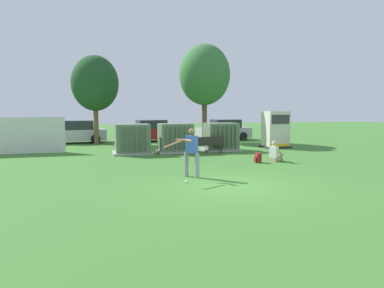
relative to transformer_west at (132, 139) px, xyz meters
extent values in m
plane|color=#3D752D|center=(2.23, -8.77, -0.79)|extent=(96.00, 96.00, 0.00)
cube|color=silver|center=(-5.97, 1.73, 0.21)|extent=(4.80, 0.12, 2.00)
cube|color=#9E9B93|center=(0.00, 0.01, -0.73)|extent=(2.10, 1.70, 0.12)
cube|color=#607A5B|center=(0.00, 0.01, 0.08)|extent=(1.80, 1.40, 1.50)
cube|color=#52684E|center=(-0.64, -0.75, 0.08)|extent=(0.06, 0.12, 1.27)
cube|color=#52684E|center=(-0.38, -0.75, 0.08)|extent=(0.06, 0.12, 1.27)
cube|color=#52684E|center=(-0.13, -0.75, 0.08)|extent=(0.06, 0.12, 1.27)
cube|color=#52684E|center=(0.13, -0.75, 0.08)|extent=(0.06, 0.12, 1.27)
cube|color=#52684E|center=(0.38, -0.75, 0.08)|extent=(0.06, 0.12, 1.27)
cube|color=#52684E|center=(0.64, -0.75, 0.08)|extent=(0.06, 0.12, 1.27)
cube|color=#9E9B93|center=(2.41, 0.08, -0.73)|extent=(2.10, 1.70, 0.12)
cube|color=#607A5B|center=(2.41, 0.08, 0.08)|extent=(1.80, 1.40, 1.50)
cube|color=#52684E|center=(1.77, -0.68, 0.08)|extent=(0.06, 0.12, 1.27)
cube|color=#52684E|center=(2.03, -0.68, 0.08)|extent=(0.06, 0.12, 1.27)
cube|color=#52684E|center=(2.28, -0.68, 0.08)|extent=(0.06, 0.12, 1.27)
cube|color=#52684E|center=(2.54, -0.68, 0.08)|extent=(0.06, 0.12, 1.27)
cube|color=#52684E|center=(2.79, -0.68, 0.08)|extent=(0.06, 0.12, 1.27)
cube|color=#52684E|center=(3.05, -0.68, 0.08)|extent=(0.06, 0.12, 1.27)
cube|color=#9E9B93|center=(5.16, 0.14, -0.73)|extent=(2.10, 1.70, 0.12)
cube|color=#607A5B|center=(5.16, 0.14, 0.08)|extent=(1.80, 1.40, 1.50)
cube|color=#52684E|center=(4.52, -0.62, 0.08)|extent=(0.06, 0.12, 1.27)
cube|color=#52684E|center=(4.78, -0.62, 0.08)|extent=(0.06, 0.12, 1.27)
cube|color=#52684E|center=(5.03, -0.62, 0.08)|extent=(0.06, 0.12, 1.27)
cube|color=#52684E|center=(5.29, -0.62, 0.08)|extent=(0.06, 0.12, 1.27)
cube|color=#52684E|center=(5.54, -0.62, 0.08)|extent=(0.06, 0.12, 1.27)
cube|color=#52684E|center=(5.80, -0.62, 0.08)|extent=(0.06, 0.12, 1.27)
cube|color=#262626|center=(9.06, 0.73, -0.74)|extent=(1.60, 1.40, 0.10)
cube|color=beige|center=(9.06, 0.73, 0.41)|extent=(1.40, 1.20, 2.20)
cube|color=#383838|center=(9.06, 0.11, 1.02)|extent=(1.19, 0.04, 0.55)
cube|color=yellow|center=(9.06, 0.11, -0.59)|extent=(1.33, 0.04, 0.16)
cube|color=#2D2823|center=(4.05, -0.77, -0.34)|extent=(1.81, 0.43, 0.05)
cube|color=#2D2823|center=(4.05, -0.95, -0.09)|extent=(1.80, 0.07, 0.44)
cylinder|color=#2D2823|center=(3.29, -0.62, -0.58)|extent=(0.06, 0.06, 0.42)
cylinder|color=#2D2823|center=(4.82, -0.64, -0.58)|extent=(0.06, 0.06, 0.42)
cylinder|color=#2D2823|center=(3.28, -0.90, -0.58)|extent=(0.06, 0.06, 0.42)
cylinder|color=#2D2823|center=(4.81, -0.92, -0.58)|extent=(0.06, 0.06, 0.42)
cylinder|color=gray|center=(1.52, -7.23, -0.35)|extent=(0.16, 0.16, 0.88)
cylinder|color=gray|center=(1.23, -6.85, -0.35)|extent=(0.16, 0.16, 0.88)
cube|color=#3359B2|center=(1.38, -7.04, 0.39)|extent=(0.43, 0.46, 0.60)
sphere|color=brown|center=(1.38, -7.04, 0.84)|extent=(0.23, 0.23, 0.23)
cylinder|color=brown|center=(1.14, -7.34, 0.55)|extent=(0.25, 0.54, 0.09)
cylinder|color=brown|center=(1.03, -7.20, 0.55)|extent=(0.50, 0.37, 0.09)
cylinder|color=#A5723F|center=(0.54, -7.68, 0.48)|extent=(0.71, 0.57, 0.21)
sphere|color=#A5723F|center=(0.88, -7.42, 0.55)|extent=(0.08, 0.08, 0.08)
sphere|color=white|center=(0.95, -7.93, -0.74)|extent=(0.09, 0.09, 0.09)
cube|color=tan|center=(6.01, -4.59, -0.69)|extent=(0.37, 0.41, 0.20)
cube|color=white|center=(6.01, -4.59, -0.33)|extent=(0.36, 0.42, 0.52)
sphere|color=#DBAD89|center=(6.01, -4.59, 0.06)|extent=(0.22, 0.22, 0.22)
cylinder|color=tan|center=(6.16, -4.39, -0.57)|extent=(0.46, 0.33, 0.13)
cylinder|color=tan|center=(6.36, -4.29, -0.56)|extent=(0.32, 0.24, 0.46)
cylinder|color=tan|center=(6.25, -4.57, -0.57)|extent=(0.46, 0.33, 0.13)
cylinder|color=tan|center=(6.45, -4.46, -0.56)|extent=(0.32, 0.24, 0.46)
cylinder|color=#DBAD89|center=(6.09, -4.28, -0.37)|extent=(0.40, 0.26, 0.32)
cylinder|color=#DBAD89|center=(6.31, -4.69, -0.37)|extent=(0.40, 0.26, 0.32)
cube|color=maroon|center=(5.18, -4.66, -0.57)|extent=(0.22, 0.33, 0.44)
cube|color=maroon|center=(5.05, -4.65, -0.63)|extent=(0.07, 0.23, 0.22)
cylinder|color=brown|center=(-1.89, 6.00, 0.51)|extent=(0.32, 0.32, 2.60)
ellipsoid|color=#1E4723|center=(-1.89, 6.00, 3.42)|extent=(3.20, 3.20, 3.80)
cylinder|color=brown|center=(5.96, 5.81, 0.75)|extent=(0.38, 0.38, 3.07)
ellipsoid|color=#387038|center=(5.96, 5.81, 4.19)|extent=(3.78, 3.78, 4.49)
cylinder|color=black|center=(-7.95, 6.16, -0.47)|extent=(0.66, 0.31, 0.64)
cylinder|color=black|center=(-7.71, 7.85, -0.47)|extent=(0.66, 0.31, 0.64)
cube|color=#B2B2B7|center=(-3.35, 7.19, -0.21)|extent=(4.36, 2.14, 0.80)
cube|color=#262B33|center=(-3.20, 7.21, 0.51)|extent=(2.26, 1.78, 0.64)
cylinder|color=black|center=(-4.55, 6.21, -0.47)|extent=(0.66, 0.29, 0.64)
cylinder|color=black|center=(-4.73, 7.90, -0.47)|extent=(0.66, 0.29, 0.64)
cylinder|color=black|center=(-1.96, 6.49, -0.47)|extent=(0.66, 0.29, 0.64)
cylinder|color=black|center=(-2.15, 8.18, -0.47)|extent=(0.66, 0.29, 0.64)
cube|color=maroon|center=(2.01, 7.17, -0.21)|extent=(4.36, 2.14, 0.80)
cube|color=#262B33|center=(2.16, 7.19, 0.51)|extent=(2.26, 1.78, 0.64)
cylinder|color=black|center=(0.80, 6.18, -0.47)|extent=(0.66, 0.29, 0.64)
cylinder|color=black|center=(0.62, 7.87, -0.47)|extent=(0.66, 0.29, 0.64)
cylinder|color=black|center=(3.39, 6.46, -0.47)|extent=(0.66, 0.29, 0.64)
cylinder|color=black|center=(3.21, 8.15, -0.47)|extent=(0.66, 0.29, 0.64)
cube|color=#B2B2B7|center=(7.89, 6.79, -0.21)|extent=(4.31, 2.00, 0.80)
cube|color=#262B33|center=(8.04, 6.80, 0.51)|extent=(2.21, 1.71, 0.64)
cylinder|color=black|center=(6.66, 5.85, -0.47)|extent=(0.65, 0.27, 0.64)
cylinder|color=black|center=(6.53, 7.54, -0.47)|extent=(0.65, 0.27, 0.64)
cylinder|color=black|center=(9.25, 6.04, -0.47)|extent=(0.65, 0.27, 0.64)
cylinder|color=black|center=(9.13, 7.73, -0.47)|extent=(0.65, 0.27, 0.64)
camera|label=1|loc=(-1.81, -18.49, 1.60)|focal=31.68mm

